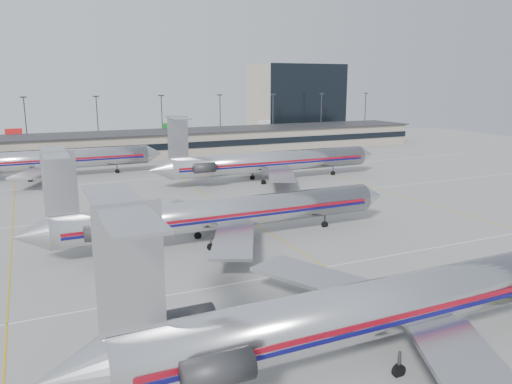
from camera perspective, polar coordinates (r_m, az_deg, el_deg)
ground at (r=45.81m, az=14.88°, el=-12.40°), size 260.00×260.00×0.00m
apron_markings at (r=53.20m, az=7.98°, el=-8.50°), size 160.00×0.15×0.02m
terminal at (r=133.33m, az=-12.87°, el=5.37°), size 162.00×17.00×6.25m
light_mast_row at (r=146.52m, az=-14.14°, el=8.05°), size 163.60×0.40×15.28m
distant_building at (r=182.96m, az=4.51°, el=10.42°), size 30.00×20.00×25.00m
jet_foreground at (r=37.45m, az=16.27°, el=-11.94°), size 49.82×29.34×13.04m
jet_second_row at (r=59.88m, az=-4.21°, el=-2.46°), size 46.65×27.47×12.21m
jet_third_row at (r=96.85m, az=1.39°, el=3.50°), size 48.25×29.68×13.19m
jet_back_row at (r=108.05m, az=-23.45°, el=3.37°), size 47.48×29.21×12.98m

